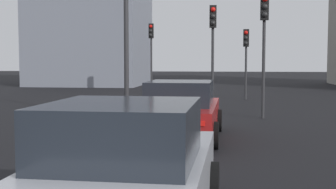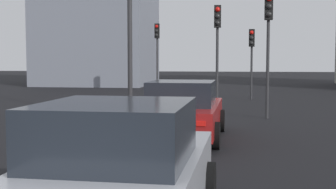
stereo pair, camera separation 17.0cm
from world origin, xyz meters
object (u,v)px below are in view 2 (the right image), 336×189
car_silver_second (119,174)px  traffic_light_far_left (157,43)px  traffic_light_far_right (217,35)px  traffic_light_near_left (252,49)px  car_red_lead (183,111)px  traffic_light_near_right (268,30)px

car_silver_second → traffic_light_far_left: (23.15, 3.43, 2.32)m
car_silver_second → traffic_light_far_right: bearing=-1.4°
car_silver_second → traffic_light_near_left: traffic_light_near_left is taller
traffic_light_far_left → traffic_light_far_right: (-9.29, -4.04, -0.02)m
traffic_light_far_left → traffic_light_far_right: bearing=27.1°
car_red_lead → traffic_light_near_right: bearing=-27.5°
traffic_light_near_left → traffic_light_near_right: traffic_light_near_right is taller
car_red_lead → traffic_light_far_left: traffic_light_far_left is taller
car_silver_second → traffic_light_far_right: (13.87, -0.61, 2.31)m
car_silver_second → traffic_light_near_right: bearing=-11.1°
traffic_light_near_left → traffic_light_far_right: 5.55m
car_silver_second → traffic_light_near_right: traffic_light_near_right is taller
car_red_lead → traffic_light_near_left: (12.35, -2.20, 1.90)m
car_silver_second → traffic_light_near_right: size_ratio=0.95×
traffic_light_far_left → traffic_light_near_left: bearing=58.2°
traffic_light_far_left → traffic_light_far_right: size_ratio=1.01×
car_red_lead → car_silver_second: (-6.82, -0.01, 0.03)m
traffic_light_far_right → car_silver_second: bearing=-5.3°
traffic_light_far_right → car_red_lead: bearing=-7.9°
car_silver_second → traffic_light_far_right: traffic_light_far_right is taller
traffic_light_near_left → traffic_light_far_left: size_ratio=0.85×
car_silver_second → traffic_light_near_left: (19.17, -2.19, 1.87)m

